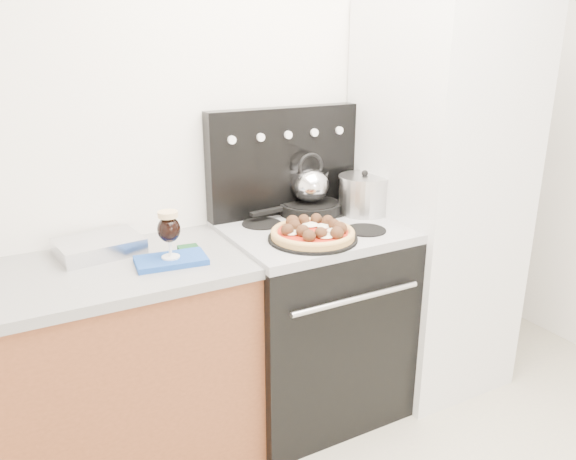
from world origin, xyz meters
TOP-DOWN VIEW (x-y plane):
  - room_shell at (0.00, 0.29)m, footprint 3.52×3.01m
  - base_cabinet at (-1.02, 1.20)m, footprint 1.45×0.60m
  - countertop at (-1.02, 1.20)m, footprint 1.48×0.63m
  - stove_body at (0.08, 1.18)m, footprint 0.76×0.65m
  - cooktop at (0.08, 1.18)m, footprint 0.76×0.65m
  - backguard at (0.08, 1.45)m, footprint 0.76×0.08m
  - fridge at (0.78, 1.15)m, footprint 0.64×0.68m
  - foil_sheet at (-0.81, 1.35)m, footprint 0.35×0.27m
  - oven_mitt at (-0.59, 1.12)m, footprint 0.28×0.18m
  - beer_glass at (-0.59, 1.12)m, footprint 0.10×0.10m
  - pizza_pan at (-0.00, 1.03)m, footprint 0.47×0.47m
  - pizza at (-0.00, 1.03)m, footprint 0.37×0.37m
  - skillet at (0.18, 1.37)m, footprint 0.33×0.33m
  - tea_kettle at (0.18, 1.37)m, footprint 0.21×0.21m
  - stock_pot at (0.41, 1.25)m, footprint 0.29×0.29m

SIDE VIEW (x-z plane):
  - base_cabinet at x=-1.02m, z-range 0.00..0.86m
  - stove_body at x=0.08m, z-range 0.00..0.88m
  - countertop at x=-1.02m, z-range 0.86..0.90m
  - cooktop at x=0.08m, z-range 0.88..0.92m
  - oven_mitt at x=-0.59m, z-range 0.90..0.92m
  - pizza_pan at x=0.00m, z-range 0.92..0.93m
  - foil_sheet at x=-0.81m, z-range 0.90..0.96m
  - skillet at x=0.18m, z-range 0.92..0.97m
  - fridge at x=0.78m, z-range 0.00..1.90m
  - pizza at x=0.00m, z-range 0.93..0.98m
  - stock_pot at x=0.41m, z-range 0.92..1.09m
  - beer_glass at x=-0.59m, z-range 0.92..1.11m
  - tea_kettle at x=0.18m, z-range 0.97..1.17m
  - backguard at x=0.08m, z-range 0.92..1.42m
  - room_shell at x=0.00m, z-range -0.01..2.51m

